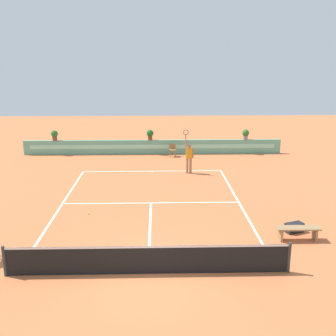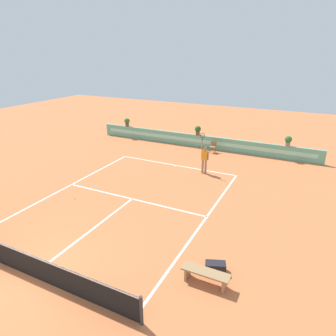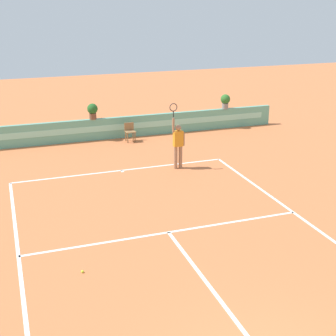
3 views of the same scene
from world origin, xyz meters
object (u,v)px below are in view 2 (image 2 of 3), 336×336
(ball_kid_chair, at_px, (213,146))
(tennis_ball_near_baseline, at_px, (75,198))
(tennis_player, at_px, (204,157))
(gear_bag, at_px, (215,267))
(potted_plant_far_left, at_px, (127,122))
(potted_plant_centre, at_px, (198,130))
(bench_courtside, at_px, (206,275))
(potted_plant_far_right, at_px, (288,140))

(ball_kid_chair, distance_m, tennis_ball_near_baseline, 11.33)
(tennis_ball_near_baseline, bearing_deg, tennis_player, 52.78)
(gear_bag, height_order, tennis_ball_near_baseline, gear_bag)
(ball_kid_chair, distance_m, potted_plant_far_left, 8.24)
(potted_plant_far_left, height_order, potted_plant_centre, same)
(ball_kid_chair, bearing_deg, bench_courtside, -72.81)
(tennis_ball_near_baseline, distance_m, potted_plant_centre, 11.66)
(tennis_ball_near_baseline, bearing_deg, potted_plant_centre, 77.60)
(tennis_player, xyz_separation_m, tennis_ball_near_baseline, (-4.82, -6.35, -1.02))
(bench_courtside, bearing_deg, tennis_player, 110.07)
(ball_kid_chair, height_order, tennis_player, tennis_player)
(ball_kid_chair, height_order, potted_plant_centre, potted_plant_centre)
(bench_courtside, height_order, potted_plant_centre, potted_plant_centre)
(tennis_player, distance_m, potted_plant_far_left, 10.24)
(potted_plant_far_right, bearing_deg, ball_kid_chair, -171.92)
(ball_kid_chair, xyz_separation_m, potted_plant_far_right, (5.16, 0.73, 0.93))
(ball_kid_chair, distance_m, tennis_player, 4.34)
(gear_bag, bearing_deg, potted_plant_far_right, 86.14)
(ball_kid_chair, height_order, potted_plant_far_left, potted_plant_far_left)
(gear_bag, height_order, potted_plant_far_left, potted_plant_far_left)
(tennis_ball_near_baseline, xyz_separation_m, potted_plant_far_left, (-4.13, 11.31, 1.38))
(tennis_player, relative_size, tennis_ball_near_baseline, 38.01)
(potted_plant_far_left, bearing_deg, bench_courtside, -48.92)
(tennis_player, bearing_deg, potted_plant_far_left, 151.03)
(ball_kid_chair, relative_size, potted_plant_far_left, 1.17)
(ball_kid_chair, xyz_separation_m, tennis_player, (0.80, -4.23, 0.57))
(tennis_player, bearing_deg, ball_kid_chair, 100.67)
(tennis_player, distance_m, potted_plant_centre, 5.49)
(potted_plant_far_right, bearing_deg, bench_courtside, -94.13)
(ball_kid_chair, xyz_separation_m, potted_plant_far_left, (-8.16, 0.73, 0.93))
(tennis_ball_near_baseline, distance_m, potted_plant_far_left, 12.12)
(tennis_ball_near_baseline, height_order, potted_plant_far_left, potted_plant_far_left)
(potted_plant_far_left, height_order, potted_plant_far_right, same)
(ball_kid_chair, distance_m, bench_courtside, 14.00)
(tennis_player, xyz_separation_m, potted_plant_centre, (-2.34, 4.96, 0.36))
(ball_kid_chair, bearing_deg, potted_plant_centre, 154.60)
(tennis_player, height_order, potted_plant_centre, tennis_player)
(gear_bag, distance_m, tennis_player, 9.14)
(potted_plant_far_right, xyz_separation_m, potted_plant_centre, (-6.70, 0.00, 0.00))
(potted_plant_far_right, bearing_deg, potted_plant_far_left, 180.00)
(potted_plant_far_right, height_order, potted_plant_centre, same)
(gear_bag, xyz_separation_m, potted_plant_far_left, (-12.41, 13.38, 1.23))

